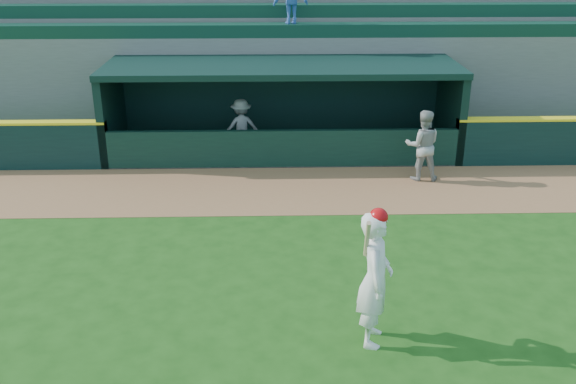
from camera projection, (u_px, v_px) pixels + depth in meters
name	position (u px, v px, depth m)	size (l,w,h in m)	color
ground	(291.00, 300.00, 10.74)	(120.00, 120.00, 0.00)	#1C4912
warning_track	(284.00, 190.00, 15.27)	(40.00, 3.00, 0.01)	#95623B
dugout_player_front	(423.00, 145.00, 15.61)	(0.85, 0.67, 1.76)	#9D9E98
dugout_player_inside	(241.00, 127.00, 17.48)	(0.99, 0.57, 1.53)	#A5A4A0
dugout	(282.00, 102.00, 17.63)	(9.40, 2.80, 2.46)	slate
stands	(279.00, 37.00, 21.45)	(34.50, 6.34, 7.50)	slate
batter_at_plate	(375.00, 277.00, 9.30)	(0.62, 0.90, 2.19)	white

